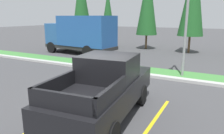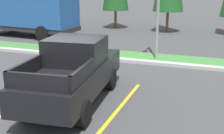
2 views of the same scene
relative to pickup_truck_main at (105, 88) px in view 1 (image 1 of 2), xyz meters
name	(u,v)px [view 1 (image 1 of 2)]	position (x,y,z in m)	size (l,w,h in m)	color
ground_plane	(94,108)	(-0.74, 0.44, -1.04)	(120.00, 120.00, 0.00)	#424244
parking_line_near	(69,108)	(-1.54, -0.05, -1.04)	(0.12, 4.80, 0.01)	yellow
parking_line_far	(149,128)	(1.56, -0.05, -1.04)	(0.12, 4.80, 0.01)	yellow
curb_strip	(141,74)	(-0.74, 5.44, -0.97)	(56.00, 0.40, 0.15)	#B2B2AD
grass_median	(147,71)	(-0.74, 6.54, -1.01)	(56.00, 1.80, 0.06)	#42843D
pickup_truck_main	(105,88)	(0.00, 0.00, 0.00)	(2.42, 5.39, 2.10)	black
cargo_truck_distant	(81,33)	(-8.18, 9.86, 0.81)	(6.97, 3.00, 3.40)	black
street_light	(187,6)	(1.40, 6.18, 2.83)	(0.24, 1.49, 6.66)	gray
cypress_tree_leftmost	(81,0)	(-12.11, 15.48, 4.18)	(2.31, 2.31, 8.87)	brown
cypress_tree_left_inner	(108,14)	(-8.15, 14.84, 2.60)	(1.61, 1.61, 6.19)	brown
cypress_tree_center	(148,1)	(-3.95, 15.53, 3.83)	(2.15, 2.15, 8.26)	brown
traffic_cone	(63,87)	(-2.82, 1.08, -0.75)	(0.36, 0.36, 0.60)	orange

